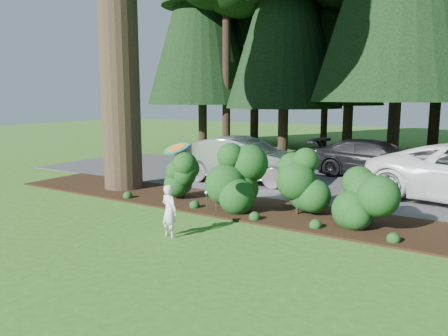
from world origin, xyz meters
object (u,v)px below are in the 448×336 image
at_px(child, 169,211).
at_px(frisbee, 176,148).
at_px(car_silver_wagon, 242,160).
at_px(car_dark_suv, 375,159).

bearing_deg(child, frisbee, -91.62).
relative_size(car_silver_wagon, child, 4.16).
bearing_deg(child, car_dark_suv, -91.99).
distance_m(car_silver_wagon, child, 6.40).
xyz_separation_m(car_silver_wagon, child, (1.69, -6.17, -0.24)).
height_order(car_silver_wagon, car_dark_suv, car_silver_wagon).
xyz_separation_m(car_silver_wagon, car_dark_suv, (3.78, 3.39, -0.09)).
relative_size(child, frisbee, 1.97).
height_order(car_silver_wagon, child, car_silver_wagon).
xyz_separation_m(car_dark_suv, frisbee, (-2.04, -9.34, 1.20)).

